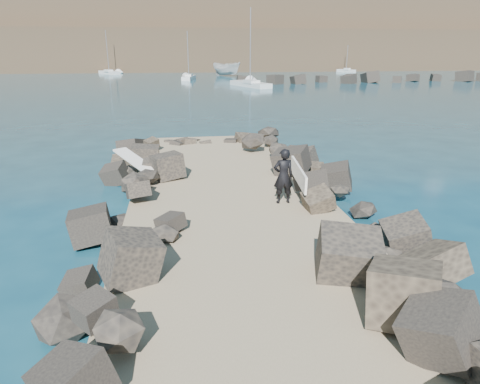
{
  "coord_description": "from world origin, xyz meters",
  "views": [
    {
      "loc": [
        -1.46,
        -11.07,
        4.89
      ],
      "look_at": [
        0.0,
        -1.0,
        1.5
      ],
      "focal_mm": 32.0,
      "sensor_mm": 36.0,
      "label": 1
    }
  ],
  "objects": [
    {
      "name": "ground",
      "position": [
        0.0,
        0.0,
        0.0
      ],
      "size": [
        800.0,
        800.0,
        0.0
      ],
      "primitive_type": "plane",
      "color": "#0F384C",
      "rests_on": "ground"
    },
    {
      "name": "jetty",
      "position": [
        0.0,
        -2.0,
        0.3
      ],
      "size": [
        6.0,
        26.0,
        0.6
      ],
      "primitive_type": "cube",
      "color": "#8C7759",
      "rests_on": "ground"
    },
    {
      "name": "riprap_left",
      "position": [
        -2.9,
        -1.5,
        0.5
      ],
      "size": [
        2.6,
        22.0,
        1.0
      ],
      "primitive_type": "cube",
      "color": "black",
      "rests_on": "ground"
    },
    {
      "name": "riprap_right",
      "position": [
        2.9,
        -1.5,
        0.5
      ],
      "size": [
        2.6,
        22.0,
        1.0
      ],
      "primitive_type": "cube",
      "color": "black",
      "rests_on": "ground"
    },
    {
      "name": "breakwater_secondary",
      "position": [
        35.0,
        55.0,
        0.6
      ],
      "size": [
        52.0,
        4.0,
        1.2
      ],
      "primitive_type": "cube",
      "color": "black",
      "rests_on": "ground"
    },
    {
      "name": "headland",
      "position": [
        10.0,
        160.0,
        16.0
      ],
      "size": [
        360.0,
        140.0,
        32.0
      ],
      "primitive_type": "cube",
      "color": "#2D4919",
      "rests_on": "ground"
    },
    {
      "name": "surfboard_resting",
      "position": [
        -3.08,
        4.2,
        1.04
      ],
      "size": [
        1.67,
        2.02,
        0.07
      ],
      "primitive_type": "cube",
      "rotation": [
        0.0,
        0.0,
        0.62
      ],
      "color": "white",
      "rests_on": "riprap_left"
    },
    {
      "name": "boat_imported",
      "position": [
        8.48,
        75.86,
        1.36
      ],
      "size": [
        6.45,
        7.16,
        2.72
      ],
      "primitive_type": "imported",
      "rotation": [
        0.0,
        0.0,
        0.67
      ],
      "color": "silver",
      "rests_on": "ground"
    },
    {
      "name": "surfer_with_board",
      "position": [
        1.55,
        0.51,
        1.42
      ],
      "size": [
        0.85,
        2.02,
        1.63
      ],
      "color": "black",
      "rests_on": "jetty"
    },
    {
      "name": "sailboat_e",
      "position": [
        -15.54,
        86.11,
        0.35
      ],
      "size": [
        5.33,
        7.21,
        8.96
      ],
      "color": "silver",
      "rests_on": "ground"
    },
    {
      "name": "sailboat_f",
      "position": [
        37.43,
        86.62,
        0.35
      ],
      "size": [
        3.24,
        4.78,
        6.09
      ],
      "color": "silver",
      "rests_on": "ground"
    },
    {
      "name": "sailboat_c",
      "position": [
        8.77,
        49.63,
        0.35
      ],
      "size": [
        4.76,
        8.96,
        10.45
      ],
      "color": "silver",
      "rests_on": "ground"
    },
    {
      "name": "sailboat_b",
      "position": [
        0.7,
        65.6,
        0.35
      ],
      "size": [
        2.71,
        6.8,
        8.06
      ],
      "color": "silver",
      "rests_on": "ground"
    }
  ]
}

